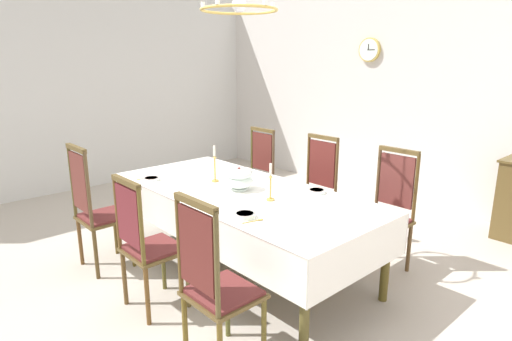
{
  "coord_description": "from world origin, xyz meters",
  "views": [
    {
      "loc": [
        2.88,
        -2.31,
        1.96
      ],
      "look_at": [
        0.18,
        0.15,
        1.0
      ],
      "focal_mm": 29.95,
      "sensor_mm": 36.0,
      "label": 1
    }
  ],
  "objects_px": {
    "bowl_near_right": "(151,179)",
    "bowl_near_left": "(245,215)",
    "soup_tureen": "(239,179)",
    "chair_south_a": "(96,208)",
    "chair_north_b": "(314,189)",
    "bowl_far_left": "(243,170)",
    "spoon_secondary": "(149,177)",
    "spoon_primary": "(258,220)",
    "chair_south_c": "(214,283)",
    "dining_table": "(241,198)",
    "mounted_clock": "(369,50)",
    "chandelier": "(239,8)",
    "candlestick_west": "(215,167)",
    "chair_south_b": "(146,242)",
    "bowl_far_right": "(317,191)",
    "candlestick_east": "(271,186)",
    "chair_north_a": "(255,173)",
    "chair_north_c": "(387,210)"
  },
  "relations": [
    {
      "from": "bowl_near_right",
      "to": "bowl_near_left",
      "type": "bearing_deg",
      "value": 0.9
    },
    {
      "from": "soup_tureen",
      "to": "chair_south_a",
      "type": "bearing_deg",
      "value": -131.42
    },
    {
      "from": "chair_north_b",
      "to": "bowl_far_left",
      "type": "xyz_separation_m",
      "value": [
        -0.52,
        -0.56,
        0.21
      ]
    },
    {
      "from": "chair_north_b",
      "to": "spoon_secondary",
      "type": "height_order",
      "value": "chair_north_b"
    },
    {
      "from": "spoon_primary",
      "to": "spoon_secondary",
      "type": "height_order",
      "value": "same"
    },
    {
      "from": "chair_south_c",
      "to": "soup_tureen",
      "type": "xyz_separation_m",
      "value": [
        -0.95,
        1.01,
        0.29
      ]
    },
    {
      "from": "dining_table",
      "to": "chair_south_a",
      "type": "distance_m",
      "value": 1.36
    },
    {
      "from": "mounted_clock",
      "to": "chandelier",
      "type": "xyz_separation_m",
      "value": [
        0.68,
        -2.98,
        0.28
      ]
    },
    {
      "from": "bowl_near_left",
      "to": "spoon_primary",
      "type": "distance_m",
      "value": 0.12
    },
    {
      "from": "mounted_clock",
      "to": "chandelier",
      "type": "height_order",
      "value": "chandelier"
    },
    {
      "from": "candlestick_west",
      "to": "chandelier",
      "type": "relative_size",
      "value": 0.55
    },
    {
      "from": "chair_south_b",
      "to": "bowl_far_right",
      "type": "height_order",
      "value": "chair_south_b"
    },
    {
      "from": "chair_south_c",
      "to": "candlestick_east",
      "type": "relative_size",
      "value": 3.6
    },
    {
      "from": "spoon_secondary",
      "to": "bowl_far_left",
      "type": "bearing_deg",
      "value": 64.27
    },
    {
      "from": "spoon_secondary",
      "to": "chair_north_a",
      "type": "bearing_deg",
      "value": 90.96
    },
    {
      "from": "chair_north_b",
      "to": "bowl_near_right",
      "type": "xyz_separation_m",
      "value": [
        -0.89,
        -1.46,
        0.2
      ]
    },
    {
      "from": "candlestick_east",
      "to": "bowl_far_left",
      "type": "bearing_deg",
      "value": 152.9
    },
    {
      "from": "chair_south_a",
      "to": "bowl_far_left",
      "type": "distance_m",
      "value": 1.53
    },
    {
      "from": "chair_north_b",
      "to": "candlestick_west",
      "type": "height_order",
      "value": "chair_north_b"
    },
    {
      "from": "mounted_clock",
      "to": "candlestick_east",
      "type": "bearing_deg",
      "value": -70.27
    },
    {
      "from": "bowl_near_left",
      "to": "spoon_primary",
      "type": "bearing_deg",
      "value": 12.12
    },
    {
      "from": "chandelier",
      "to": "chair_north_b",
      "type": "bearing_deg",
      "value": 87.82
    },
    {
      "from": "bowl_near_right",
      "to": "chandelier",
      "type": "distance_m",
      "value": 1.84
    },
    {
      "from": "chair_south_b",
      "to": "candlestick_east",
      "type": "relative_size",
      "value": 3.4
    },
    {
      "from": "chair_north_b",
      "to": "bowl_near_right",
      "type": "relative_size",
      "value": 7.45
    },
    {
      "from": "bowl_near_right",
      "to": "spoon_secondary",
      "type": "distance_m",
      "value": 0.11
    },
    {
      "from": "chair_north_c",
      "to": "chair_south_a",
      "type": "bearing_deg",
      "value": 47.56
    },
    {
      "from": "chair_south_a",
      "to": "chair_south_c",
      "type": "bearing_deg",
      "value": 0.07
    },
    {
      "from": "bowl_near_left",
      "to": "chair_south_c",
      "type": "bearing_deg",
      "value": -57.04
    },
    {
      "from": "chair_south_b",
      "to": "chair_south_c",
      "type": "relative_size",
      "value": 0.94
    },
    {
      "from": "candlestick_west",
      "to": "spoon_primary",
      "type": "xyz_separation_m",
      "value": [
        1.07,
        -0.4,
        -0.14
      ]
    },
    {
      "from": "bowl_near_right",
      "to": "candlestick_west",
      "type": "bearing_deg",
      "value": 44.4
    },
    {
      "from": "dining_table",
      "to": "bowl_near_right",
      "type": "bearing_deg",
      "value": -152.18
    },
    {
      "from": "spoon_primary",
      "to": "mounted_clock",
      "type": "height_order",
      "value": "mounted_clock"
    },
    {
      "from": "mounted_clock",
      "to": "chandelier",
      "type": "distance_m",
      "value": 3.07
    },
    {
      "from": "chair_south_a",
      "to": "chair_north_b",
      "type": "height_order",
      "value": "chair_south_a"
    },
    {
      "from": "chair_south_a",
      "to": "bowl_near_right",
      "type": "relative_size",
      "value": 7.76
    },
    {
      "from": "chair_south_c",
      "to": "spoon_secondary",
      "type": "xyz_separation_m",
      "value": [
        -1.89,
        0.58,
        0.19
      ]
    },
    {
      "from": "chair_south_b",
      "to": "mounted_clock",
      "type": "distance_m",
      "value": 4.32
    },
    {
      "from": "soup_tureen",
      "to": "chair_north_a",
      "type": "bearing_deg",
      "value": 131.56
    },
    {
      "from": "candlestick_west",
      "to": "bowl_far_right",
      "type": "bearing_deg",
      "value": 26.18
    },
    {
      "from": "soup_tureen",
      "to": "bowl_far_left",
      "type": "height_order",
      "value": "soup_tureen"
    },
    {
      "from": "chair_south_b",
      "to": "bowl_near_right",
      "type": "bearing_deg",
      "value": 148.16
    },
    {
      "from": "chair_south_a",
      "to": "spoon_primary",
      "type": "bearing_deg",
      "value": 20.94
    },
    {
      "from": "bowl_near_right",
      "to": "chair_north_b",
      "type": "bearing_deg",
      "value": 58.55
    },
    {
      "from": "soup_tureen",
      "to": "spoon_primary",
      "type": "distance_m",
      "value": 0.81
    },
    {
      "from": "chair_south_b",
      "to": "soup_tureen",
      "type": "bearing_deg",
      "value": 93.51
    },
    {
      "from": "bowl_far_right",
      "to": "spoon_primary",
      "type": "bearing_deg",
      "value": -80.32
    },
    {
      "from": "bowl_near_right",
      "to": "spoon_primary",
      "type": "bearing_deg",
      "value": 1.79
    },
    {
      "from": "bowl_far_left",
      "to": "bowl_far_right",
      "type": "xyz_separation_m",
      "value": [
        1.01,
        0.0,
        -0.0
      ]
    }
  ]
}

